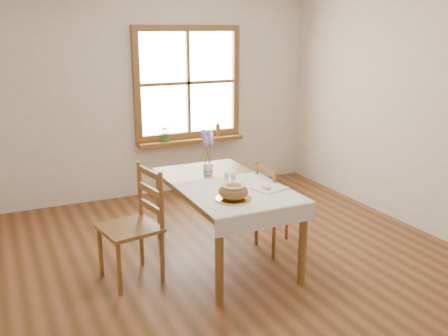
{
  "coord_description": "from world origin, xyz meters",
  "views": [
    {
      "loc": [
        -1.88,
        -3.69,
        2.14
      ],
      "look_at": [
        0.0,
        0.3,
        0.9
      ],
      "focal_mm": 40.0,
      "sensor_mm": 36.0,
      "label": 1
    }
  ],
  "objects_px": {
    "chair_left": "(129,226)",
    "bread_plate": "(233,199)",
    "dining_table": "(224,192)",
    "chair_right": "(281,207)",
    "flower_vase": "(208,169)"
  },
  "relations": [
    {
      "from": "chair_left",
      "to": "flower_vase",
      "type": "distance_m",
      "value": 1.02
    },
    {
      "from": "chair_left",
      "to": "bread_plate",
      "type": "distance_m",
      "value": 0.93
    },
    {
      "from": "bread_plate",
      "to": "flower_vase",
      "type": "bearing_deg",
      "value": 81.36
    },
    {
      "from": "dining_table",
      "to": "chair_left",
      "type": "xyz_separation_m",
      "value": [
        -0.92,
        -0.04,
        -0.17
      ]
    },
    {
      "from": "dining_table",
      "to": "flower_vase",
      "type": "distance_m",
      "value": 0.36
    },
    {
      "from": "bread_plate",
      "to": "chair_right",
      "type": "bearing_deg",
      "value": 29.53
    },
    {
      "from": "chair_left",
      "to": "flower_vase",
      "type": "height_order",
      "value": "chair_left"
    },
    {
      "from": "dining_table",
      "to": "flower_vase",
      "type": "relative_size",
      "value": 14.98
    },
    {
      "from": "chair_left",
      "to": "flower_vase",
      "type": "relative_size",
      "value": 9.33
    },
    {
      "from": "chair_right",
      "to": "dining_table",
      "type": "bearing_deg",
      "value": 86.22
    },
    {
      "from": "dining_table",
      "to": "chair_left",
      "type": "bearing_deg",
      "value": -177.69
    },
    {
      "from": "chair_left",
      "to": "bread_plate",
      "type": "xyz_separation_m",
      "value": [
        0.78,
        -0.43,
        0.27
      ]
    },
    {
      "from": "bread_plate",
      "to": "flower_vase",
      "type": "xyz_separation_m",
      "value": [
        0.12,
        0.8,
        0.04
      ]
    },
    {
      "from": "bread_plate",
      "to": "chair_left",
      "type": "bearing_deg",
      "value": 150.91
    },
    {
      "from": "dining_table",
      "to": "chair_right",
      "type": "bearing_deg",
      "value": -5.18
    }
  ]
}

